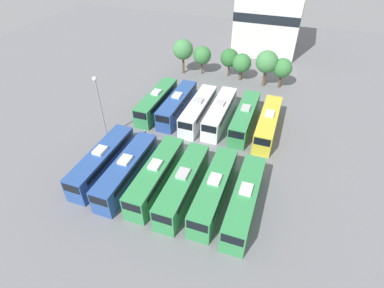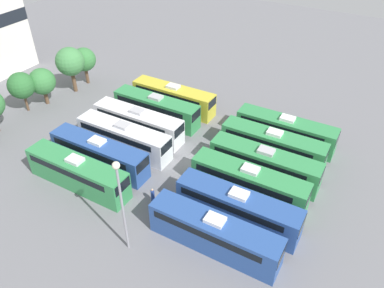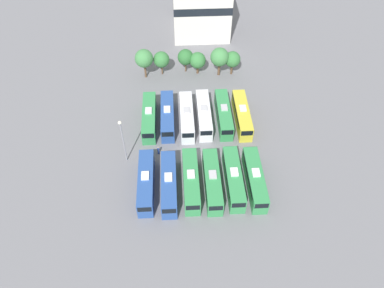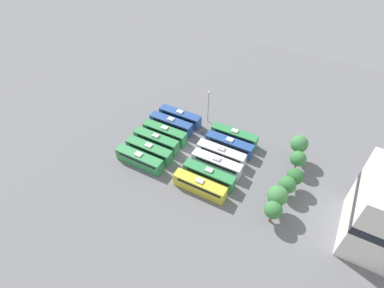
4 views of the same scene
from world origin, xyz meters
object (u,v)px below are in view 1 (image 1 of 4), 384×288
Objects in this scene: tree_1 at (202,55)px; bus_5 at (245,199)px; tree_0 at (183,50)px; bus_3 at (183,184)px; bus_9 at (220,112)px; bus_4 at (214,189)px; tree_5 at (282,68)px; light_pole at (99,99)px; tree_2 at (229,58)px; bus_10 at (245,117)px; bus_0 at (102,160)px; worker_person at (145,135)px; tree_3 at (242,63)px; bus_1 at (127,170)px; tree_4 at (267,62)px; bus_7 at (178,104)px; bus_11 at (268,123)px; bus_2 at (156,175)px; bus_8 at (198,110)px; bus_6 at (157,101)px; depot_building at (270,15)px.

bus_5 is at bearing -64.29° from tree_1.
bus_3 is at bearing -68.91° from tree_0.
bus_4 is at bearing -76.68° from bus_9.
tree_1 is 1.00× the size of tree_5.
bus_4 and bus_9 have the same top height.
tree_2 is at bearing 65.88° from light_pole.
tree_0 is (-15.25, 14.55, 3.02)m from bus_10.
bus_5 is 2.13× the size of tree_2.
bus_5 is at bearing -58.46° from tree_0.
bus_0 is 2.10× the size of tree_5.
light_pole reaches higher than worker_person.
tree_2 is at bearing 111.96° from bus_10.
tree_2 is 1.06× the size of tree_3.
worker_person is 0.32× the size of tree_3.
bus_3 is at bearing -24.73° from light_pole.
tree_4 reaches higher than bus_1.
bus_9 is at bearing -0.42° from bus_7.
tree_4 is at bearing -13.23° from tree_2.
bus_11 is at bearing -89.87° from tree_5.
light_pole reaches higher than bus_3.
worker_person is (-8.58, -7.91, -0.95)m from bus_9.
bus_2 and bus_8 have the same top height.
bus_10 is at bearing 77.11° from bus_3.
bus_4 is 15.34m from bus_10.
worker_person is at bearing 153.51° from bus_5.
tree_0 is 18.69m from tree_5.
tree_4 reaches higher than bus_3.
bus_8 is at bearing -124.68° from tree_5.
bus_2 is 31.66m from tree_2.
bus_9 is at bearing 114.19° from bus_5.
bus_2 is 1.00× the size of bus_10.
bus_1 is at bearing -77.41° from worker_person.
bus_5 is at bearing -65.81° from bus_9.
bus_3 is at bearing -1.90° from bus_0.
bus_8 is (7.04, -0.26, 0.00)m from bus_6.
tree_1 is at bearing 75.92° from light_pole.
tree_2 is (0.50, 16.54, 1.94)m from bus_8.
tree_5 is at bearing 76.97° from bus_10.
tree_1 is at bearing 106.43° from bus_8.
tree_5 reaches higher than bus_10.
bus_4 is at bearing -78.51° from tree_2.
worker_person is at bearing 75.95° from bus_0.
bus_11 is 23.44m from light_pole.
bus_11 is 0.76× the size of depot_building.
tree_4 is at bearing 62.85° from bus_8.
tree_2 is 0.36× the size of depot_building.
tree_5 reaches higher than tree_3.
tree_0 reaches higher than bus_8.
bus_3 is 6.99× the size of worker_person.
bus_10 is 17.56m from tree_2.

